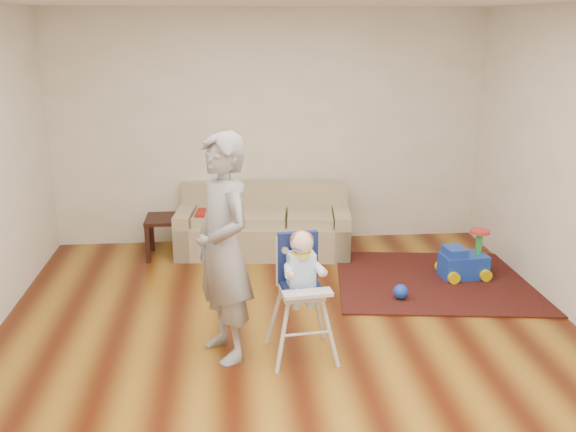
{
  "coord_description": "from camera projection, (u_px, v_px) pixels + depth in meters",
  "views": [
    {
      "loc": [
        -0.47,
        -4.64,
        2.54
      ],
      "look_at": [
        0.0,
        0.4,
        1.0
      ],
      "focal_mm": 40.0,
      "sensor_mm": 36.0,
      "label": 1
    }
  ],
  "objects": [
    {
      "name": "ground",
      "position": [
        293.0,
        348.0,
        5.2
      ],
      "size": [
        5.5,
        5.5,
        0.0
      ],
      "primitive_type": "plane",
      "color": "#451808",
      "rests_on": "ground"
    },
    {
      "name": "room_envelope",
      "position": [
        287.0,
        108.0,
        5.16
      ],
      "size": [
        5.04,
        5.52,
        2.72
      ],
      "color": "beige",
      "rests_on": "ground"
    },
    {
      "name": "sofa",
      "position": [
        263.0,
        220.0,
        7.28
      ],
      "size": [
        2.01,
        1.0,
        0.75
      ],
      "rotation": [
        0.0,
        0.0,
        -0.11
      ],
      "color": "tan",
      "rests_on": "ground"
    },
    {
      "name": "side_table",
      "position": [
        167.0,
        237.0,
        7.19
      ],
      "size": [
        0.45,
        0.45,
        0.45
      ],
      "primitive_type": null,
      "color": "black",
      "rests_on": "ground"
    },
    {
      "name": "area_rug",
      "position": [
        446.0,
        281.0,
        6.52
      ],
      "size": [
        2.36,
        1.9,
        0.02
      ],
      "primitive_type": "cube",
      "rotation": [
        0.0,
        0.0,
        -0.13
      ],
      "color": "black",
      "rests_on": "ground"
    },
    {
      "name": "ride_on_toy",
      "position": [
        464.0,
        254.0,
        6.55
      ],
      "size": [
        0.49,
        0.37,
        0.5
      ],
      "primitive_type": null,
      "rotation": [
        0.0,
        0.0,
        0.1
      ],
      "color": "#1940BE",
      "rests_on": "area_rug"
    },
    {
      "name": "toy_ball",
      "position": [
        401.0,
        292.0,
        6.07
      ],
      "size": [
        0.14,
        0.14,
        0.14
      ],
      "primitive_type": "sphere",
      "color": "#1940BE",
      "rests_on": "area_rug"
    },
    {
      "name": "high_chair",
      "position": [
        301.0,
        297.0,
        4.95
      ],
      "size": [
        0.53,
        0.53,
        1.04
      ],
      "rotation": [
        0.0,
        0.0,
        0.1
      ],
      "color": "silver",
      "rests_on": "ground"
    },
    {
      "name": "adult",
      "position": [
        223.0,
        249.0,
        4.85
      ],
      "size": [
        0.67,
        0.77,
        1.78
      ],
      "primitive_type": "imported",
      "rotation": [
        0.0,
        0.0,
        -1.12
      ],
      "color": "gray",
      "rests_on": "ground"
    }
  ]
}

